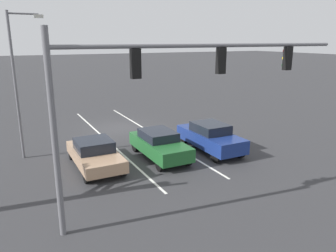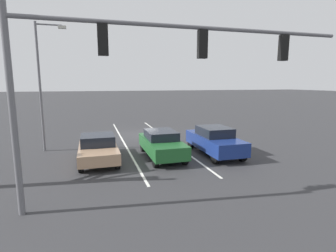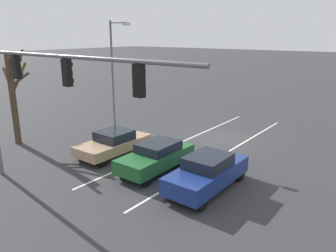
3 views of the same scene
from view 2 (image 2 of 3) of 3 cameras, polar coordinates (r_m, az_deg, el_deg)
ground_plane at (r=21.14m, az=-6.09°, el=-1.82°), size 240.00×240.00×0.00m
lane_stripe_left_divider at (r=19.23m, az=-0.09°, el=-2.87°), size 0.12×16.77×0.01m
lane_stripe_center_divider at (r=18.61m, az=-9.65°, el=-3.42°), size 0.12×16.77×0.01m
car_tan_rightlane_front at (r=14.33m, az=-14.98°, el=-4.60°), size 1.92×4.42×1.38m
car_darkgreen_midlane_front at (r=14.48m, az=-1.38°, el=-3.85°), size 1.77×4.35×1.47m
car_navy_leftlane_front at (r=15.35m, az=10.07°, el=-3.08°), size 1.81×4.58×1.58m
traffic_signal_gantry at (r=8.86m, az=-5.70°, el=14.17°), size 11.74×0.37×6.53m
street_lamp_right_shoulder at (r=17.14m, az=-25.61°, el=9.29°), size 1.71×0.24×7.51m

